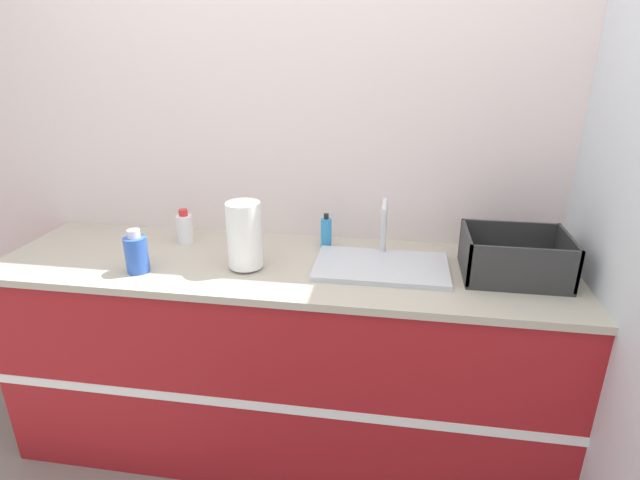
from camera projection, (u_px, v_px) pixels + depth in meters
wall_back at (298, 152)px, 2.23m from camera, size 4.73×0.06×2.60m
wall_right at (615, 183)px, 1.73m from camera, size 0.06×2.64×2.60m
counter_cabinet at (285, 356)px, 2.21m from camera, size 2.35×0.66×0.91m
sink at (381, 264)px, 1.98m from camera, size 0.53×0.32×0.25m
paper_towel_roll at (245, 235)px, 1.94m from camera, size 0.14×0.14×0.27m
dish_rack at (514, 261)px, 1.90m from camera, size 0.38×0.30×0.17m
bottle_blue at (136, 253)px, 1.94m from camera, size 0.09×0.09×0.17m
bottle_white_spray at (185, 228)px, 2.22m from camera, size 0.07×0.07×0.16m
soap_dispenser at (326, 232)px, 2.18m from camera, size 0.05×0.05×0.15m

